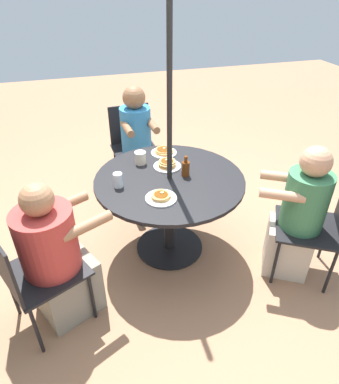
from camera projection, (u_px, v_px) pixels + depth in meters
ground_plane at (170, 247)px, 3.07m from camera, size 12.00×12.00×0.00m
patio_table at (170, 191)px, 2.74m from camera, size 1.18×1.18×0.72m
umbrella_pole at (170, 131)px, 2.46m from camera, size 0.04×0.04×2.23m
patio_chair_north at (133, 142)px, 3.71m from camera, size 0.49×0.49×0.88m
diner_north at (137, 146)px, 3.56m from camera, size 0.48×0.34×1.16m
patio_chair_east at (30, 271)px, 2.14m from camera, size 0.62×0.62×0.88m
diner_east at (57, 260)px, 2.25m from camera, size 0.55×0.62×1.08m
patio_chair_south at (322, 223)px, 2.54m from camera, size 0.64×0.64×0.88m
diner_south at (297, 218)px, 2.58m from camera, size 0.50×0.55×1.11m
pancake_plate_a at (164, 152)px, 3.01m from camera, size 0.23×0.23×0.05m
pancake_plate_b at (167, 164)px, 2.80m from camera, size 0.23×0.23×0.07m
pancake_plate_c at (161, 197)px, 2.42m from camera, size 0.23×0.23×0.05m
syrup_bottle at (185, 168)px, 2.67m from camera, size 0.09×0.06×0.17m
coffee_cup at (140, 158)px, 2.84m from camera, size 0.09×0.09×0.11m
drinking_glass_a at (118, 180)px, 2.54m from camera, size 0.07×0.07×0.11m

